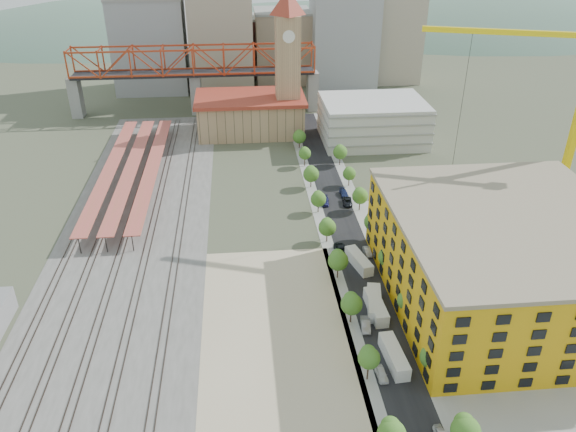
{
  "coord_description": "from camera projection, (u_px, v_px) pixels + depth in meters",
  "views": [
    {
      "loc": [
        -9.36,
        -108.54,
        70.28
      ],
      "look_at": [
        0.74,
        0.49,
        10.0
      ],
      "focal_mm": 35.0,
      "sensor_mm": 36.0,
      "label": 1
    }
  ],
  "objects": [
    {
      "name": "ground",
      "position": [
        285.0,
        255.0,
        129.33
      ],
      "size": [
        400.0,
        400.0,
        0.0
      ],
      "primitive_type": "plane",
      "color": "#474C38",
      "rests_on": "ground"
    },
    {
      "name": "ballast_strip",
      "position": [
        137.0,
        225.0,
        141.67
      ],
      "size": [
        36.0,
        165.0,
        0.06
      ],
      "primitive_type": "cube",
      "color": "#605E59",
      "rests_on": "ground"
    },
    {
      "name": "dirt_lot",
      "position": [
        278.0,
        350.0,
        101.52
      ],
      "size": [
        28.0,
        67.0,
        0.06
      ],
      "primitive_type": "cube",
      "color": "tan",
      "rests_on": "ground"
    },
    {
      "name": "street_asphalt",
      "position": [
        342.0,
        220.0,
        143.7
      ],
      "size": [
        12.0,
        170.0,
        0.06
      ],
      "primitive_type": "cube",
      "color": "black",
      "rests_on": "ground"
    },
    {
      "name": "sidewalk_west",
      "position": [
        321.0,
        221.0,
        143.26
      ],
      "size": [
        3.0,
        170.0,
        0.04
      ],
      "primitive_type": "cube",
      "color": "gray",
      "rests_on": "ground"
    },
    {
      "name": "sidewalk_east",
      "position": [
        363.0,
        219.0,
        144.14
      ],
      "size": [
        3.0,
        170.0,
        0.04
      ],
      "primitive_type": "cube",
      "color": "gray",
      "rests_on": "ground"
    },
    {
      "name": "construction_pad",
      "position": [
        511.0,
        297.0,
        115.51
      ],
      "size": [
        50.0,
        90.0,
        0.06
      ],
      "primitive_type": "cube",
      "color": "gray",
      "rests_on": "ground"
    },
    {
      "name": "rail_tracks",
      "position": [
        130.0,
        225.0,
        141.47
      ],
      "size": [
        26.56,
        160.0,
        0.18
      ],
      "color": "#382B23",
      "rests_on": "ground"
    },
    {
      "name": "platform_canopies",
      "position": [
        131.0,
        167.0,
        163.35
      ],
      "size": [
        16.0,
        80.0,
        4.12
      ],
      "color": "#C24B4A",
      "rests_on": "ground"
    },
    {
      "name": "station_hall",
      "position": [
        250.0,
        114.0,
        197.24
      ],
      "size": [
        38.0,
        24.0,
        13.1
      ],
      "color": "tan",
      "rests_on": "ground"
    },
    {
      "name": "clock_tower",
      "position": [
        288.0,
        51.0,
        185.92
      ],
      "size": [
        12.0,
        12.0,
        52.0
      ],
      "color": "tan",
      "rests_on": "ground"
    },
    {
      "name": "parking_garage",
      "position": [
        373.0,
        121.0,
        189.93
      ],
      "size": [
        34.0,
        26.0,
        14.0
      ],
      "primitive_type": "cube",
      "color": "silver",
      "rests_on": "ground"
    },
    {
      "name": "truss_bridge",
      "position": [
        194.0,
        64.0,
        209.81
      ],
      "size": [
        94.0,
        9.6,
        25.6
      ],
      "color": "gray",
      "rests_on": "ground"
    },
    {
      "name": "construction_building",
      "position": [
        505.0,
        259.0,
        110.74
      ],
      "size": [
        44.6,
        50.6,
        18.8
      ],
      "color": "gold",
      "rests_on": "ground"
    },
    {
      "name": "street_trees",
      "position": [
        349.0,
        241.0,
        134.99
      ],
      "size": [
        15.4,
        124.4,
        8.0
      ],
      "color": "#2F5E1C",
      "rests_on": "ground"
    },
    {
      "name": "skyline",
      "position": [
        273.0,
        33.0,
        243.08
      ],
      "size": [
        133.0,
        46.0,
        60.0
      ],
      "color": "#9EA0A3",
      "rests_on": "ground"
    },
    {
      "name": "distant_hills",
      "position": [
        317.0,
        148.0,
        398.15
      ],
      "size": [
        647.0,
        264.0,
        227.0
      ],
      "color": "#4C6B59",
      "rests_on": "ground"
    },
    {
      "name": "tower_crane",
      "position": [
        568.0,
        94.0,
        127.17
      ],
      "size": [
        48.51,
        17.75,
        53.98
      ],
      "color": "yellow",
      "rests_on": "ground"
    },
    {
      "name": "site_trailer_a",
      "position": [
        394.0,
        356.0,
        98.23
      ],
      "size": [
        3.35,
        10.24,
        2.76
      ],
      "primitive_type": "cube",
      "rotation": [
        0.0,
        0.0,
        0.07
      ],
      "color": "silver",
      "rests_on": "ground"
    },
    {
      "name": "site_trailer_b",
      "position": [
        376.0,
        307.0,
        110.34
      ],
      "size": [
        3.02,
        10.09,
        2.73
      ],
      "primitive_type": "cube",
      "rotation": [
        0.0,
        0.0,
        0.04
      ],
      "color": "silver",
      "rests_on": "ground"
    },
    {
      "name": "site_trailer_c",
      "position": [
        374.0,
        303.0,
        111.5
      ],
      "size": [
        4.39,
        10.26,
        2.72
      ],
      "primitive_type": "cube",
      "rotation": [
        0.0,
        0.0,
        -0.18
      ],
      "color": "silver",
      "rests_on": "ground"
    },
    {
      "name": "site_trailer_d",
      "position": [
        359.0,
        261.0,
        124.8
      ],
      "size": [
        4.86,
        9.98,
        2.64
      ],
      "primitive_type": "cube",
      "rotation": [
        0.0,
        0.0,
        0.25
      ],
      "color": "silver",
      "rests_on": "ground"
    },
    {
      "name": "car_0",
      "position": [
        381.0,
        374.0,
        95.36
      ],
      "size": [
        1.92,
        4.3,
        1.43
      ],
      "primitive_type": "imported",
      "rotation": [
        0.0,
        0.0,
        0.05
      ],
      "color": "silver",
      "rests_on": "ground"
    },
    {
      "name": "car_1",
      "position": [
        366.0,
        325.0,
        106.47
      ],
      "size": [
        2.21,
        4.95,
        1.58
      ],
      "primitive_type": "imported",
      "rotation": [
        0.0,
        0.0,
        -0.11
      ],
      "color": "gray",
      "rests_on": "ground"
    },
    {
      "name": "car_2",
      "position": [
        341.0,
        250.0,
        129.77
      ],
      "size": [
        2.88,
        5.69,
        1.54
      ],
      "primitive_type": "imported",
      "rotation": [
        0.0,
        0.0,
        0.06
      ],
      "color": "black",
      "rests_on": "ground"
    },
    {
      "name": "car_3",
      "position": [
        325.0,
        201.0,
        151.43
      ],
      "size": [
        2.68,
        5.31,
        1.48
      ],
      "primitive_type": "imported",
      "rotation": [
        0.0,
        0.0,
        -0.12
      ],
      "color": "navy",
      "rests_on": "ground"
    },
    {
      "name": "car_5",
      "position": [
        367.0,
        252.0,
        129.36
      ],
      "size": [
        1.6,
        4.11,
        1.34
      ],
      "primitive_type": "imported",
      "rotation": [
        0.0,
        0.0,
        0.05
      ],
      "color": "#AFAFB4",
      "rests_on": "ground"
    },
    {
      "name": "car_6",
      "position": [
        347.0,
        202.0,
        151.13
      ],
      "size": [
        2.94,
        5.48,
        1.46
      ],
      "primitive_type": "imported",
      "rotation": [
        0.0,
        0.0,
        -0.1
      ],
      "color": "black",
      "rests_on": "ground"
    },
    {
      "name": "car_7",
      "position": [
        344.0,
        193.0,
        155.79
      ],
      "size": [
        2.03,
        4.86,
        1.4
      ],
      "primitive_type": "imported",
      "rotation": [
        0.0,
        0.0,
        0.01
      ],
      "color": "navy",
      "rests_on": "ground"
    }
  ]
}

